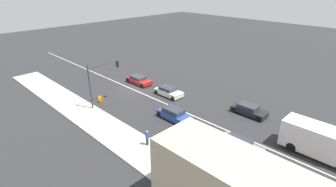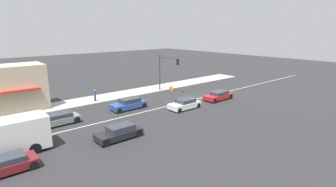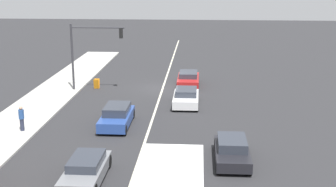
# 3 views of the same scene
# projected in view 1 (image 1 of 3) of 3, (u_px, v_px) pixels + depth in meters

# --- Properties ---
(ground_plane) EXTENTS (160.00, 160.00, 0.00)m
(ground_plane) POSITION_uv_depth(u_px,v_px,m) (239.00, 136.00, 27.45)
(ground_plane) COLOR #2B2B2D
(sidewalk_right) EXTENTS (4.00, 73.00, 0.12)m
(sidewalk_right) POSITION_uv_depth(u_px,v_px,m) (186.00, 181.00, 21.25)
(sidewalk_right) COLOR #B2AFA8
(sidewalk_right) RESTS_ON ground
(lane_marking_center) EXTENTS (0.16, 60.00, 0.01)m
(lane_marking_center) POSITION_uv_depth(u_px,v_px,m) (132.00, 89.00, 39.04)
(lane_marking_center) COLOR beige
(lane_marking_center) RESTS_ON ground
(traffic_signal_main) EXTENTS (4.59, 0.34, 5.60)m
(traffic_signal_main) POSITION_uv_depth(u_px,v_px,m) (99.00, 77.00, 32.49)
(traffic_signal_main) COLOR #333338
(traffic_signal_main) RESTS_ON sidewalk_right
(pedestrian) EXTENTS (0.34, 0.34, 1.60)m
(pedestrian) POSITION_uv_depth(u_px,v_px,m) (147.00, 137.00, 25.44)
(pedestrian) COLOR #282D42
(pedestrian) RESTS_ON sidewalk_right
(warning_aframe_sign) EXTENTS (0.45, 0.53, 0.84)m
(warning_aframe_sign) POSITION_uv_depth(u_px,v_px,m) (101.00, 100.00, 34.68)
(warning_aframe_sign) COLOR orange
(warning_aframe_sign) RESTS_ON ground
(delivery_truck) EXTENTS (2.44, 7.50, 2.87)m
(delivery_truck) POSITION_uv_depth(u_px,v_px,m) (322.00, 142.00, 23.78)
(delivery_truck) COLOR silver
(delivery_truck) RESTS_ON ground
(van_white) EXTENTS (1.91, 4.05, 1.23)m
(van_white) POSITION_uv_depth(u_px,v_px,m) (169.00, 91.00, 36.74)
(van_white) COLOR silver
(van_white) RESTS_ON ground
(hatchback_red) EXTENTS (1.89, 4.34, 1.20)m
(hatchback_red) POSITION_uv_depth(u_px,v_px,m) (139.00, 80.00, 40.95)
(hatchback_red) COLOR #AD1E1E
(hatchback_red) RESTS_ON ground
(coupe_blue) EXTENTS (1.83, 4.37, 1.35)m
(coupe_blue) POSITION_uv_depth(u_px,v_px,m) (175.00, 114.00, 30.43)
(coupe_blue) COLOR #284793
(coupe_blue) RESTS_ON ground
(sedan_dark) EXTENTS (1.80, 4.16, 1.24)m
(sedan_dark) POSITION_uv_depth(u_px,v_px,m) (249.00, 110.00, 31.57)
(sedan_dark) COLOR black
(sedan_dark) RESTS_ON ground
(suv_grey) EXTENTS (1.75, 4.35, 1.20)m
(suv_grey) POSITION_uv_depth(u_px,v_px,m) (240.00, 145.00, 24.95)
(suv_grey) COLOR slate
(suv_grey) RESTS_ON ground
(sedan_maroon) EXTENTS (1.82, 4.31, 1.17)m
(sedan_maroon) POSITION_uv_depth(u_px,v_px,m) (332.00, 140.00, 25.79)
(sedan_maroon) COLOR maroon
(sedan_maroon) RESTS_ON ground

